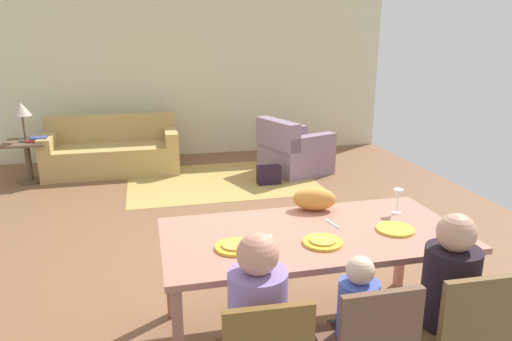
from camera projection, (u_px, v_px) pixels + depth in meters
name	position (u px, v px, depth m)	size (l,w,h in m)	color
ground_plane	(233.00, 225.00, 5.19)	(6.60, 6.49, 0.02)	brown
back_wall	(195.00, 75.00, 7.88)	(6.60, 0.10, 2.70)	beige
dining_table	(312.00, 241.00, 3.13)	(1.98, 0.97, 0.76)	#B3735E
plate_near_man	(235.00, 247.00, 2.88)	(0.25, 0.25, 0.02)	yellow
pizza_near_man	(235.00, 245.00, 2.87)	(0.17, 0.17, 0.01)	gold
plate_near_child	(323.00, 242.00, 2.94)	(0.25, 0.25, 0.02)	yellow
pizza_near_child	(323.00, 240.00, 2.94)	(0.17, 0.17, 0.01)	gold
plate_near_woman	(395.00, 229.00, 3.14)	(0.25, 0.25, 0.02)	yellow
wine_glass	(398.00, 196.00, 3.40)	(0.07, 0.07, 0.19)	silver
fork	(271.00, 239.00, 3.00)	(0.02, 0.15, 0.01)	silver
knife	(332.00, 224.00, 3.24)	(0.01, 0.17, 0.01)	silver
person_man	(256.00, 337.00, 2.43)	(0.30, 0.41, 1.11)	#2C414C
person_child	(353.00, 336.00, 2.57)	(0.22, 0.29, 0.92)	#2E4246
dining_chair_woman	(461.00, 331.00, 2.52)	(0.43, 0.43, 0.87)	brown
person_woman	(442.00, 310.00, 2.68)	(0.30, 0.40, 1.11)	navy
cat	(314.00, 199.00, 3.48)	(0.32, 0.16, 0.17)	gold
area_rug	(221.00, 180.00, 6.71)	(2.60, 1.80, 0.01)	tan
couch	(113.00, 152.00, 7.09)	(1.92, 0.86, 0.82)	tan
armchair	(293.00, 152.00, 7.04)	(1.09, 1.09, 0.82)	gray
side_table	(28.00, 156.00, 6.58)	(0.56, 0.56, 0.58)	brown
table_lamp	(21.00, 111.00, 6.40)	(0.26, 0.26, 0.54)	#4D3A2F
book_lower	(36.00, 141.00, 6.50)	(0.22, 0.16, 0.03)	maroon
book_upper	(39.00, 138.00, 6.54)	(0.22, 0.16, 0.03)	#3A4A89
handbag	(269.00, 175.00, 6.53)	(0.32, 0.16, 0.26)	black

